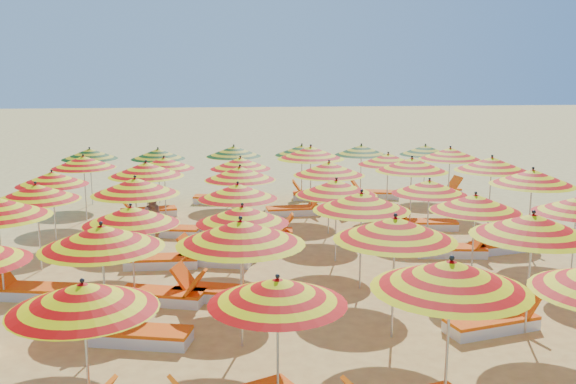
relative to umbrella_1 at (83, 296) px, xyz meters
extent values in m
plane|color=#F2CF6B|center=(3.42, 6.96, -1.78)|extent=(120.00, 120.00, 0.00)
cylinder|color=silver|center=(0.00, 0.00, -0.83)|extent=(0.04, 0.04, 1.91)
cone|color=orange|center=(0.00, 0.00, 0.00)|extent=(2.52, 2.52, 0.36)
sphere|color=black|center=(0.00, 0.00, 0.21)|extent=(0.06, 0.06, 0.06)
cylinder|color=silver|center=(2.48, 0.05, -0.85)|extent=(0.04, 0.04, 1.86)
cone|color=orange|center=(2.48, 0.05, -0.04)|extent=(1.93, 1.93, 0.35)
sphere|color=black|center=(2.48, 0.05, 0.16)|extent=(0.06, 0.06, 0.06)
cylinder|color=silver|center=(4.73, -0.21, -0.73)|extent=(0.04, 0.04, 2.10)
cone|color=orange|center=(4.73, -0.21, 0.18)|extent=(2.23, 2.23, 0.40)
sphere|color=black|center=(4.73, -0.21, 0.41)|extent=(0.07, 0.07, 0.07)
cylinder|color=silver|center=(-0.19, 2.47, -0.76)|extent=(0.04, 0.04, 2.04)
cone|color=orange|center=(-0.19, 2.47, 0.12)|extent=(2.44, 2.44, 0.39)
sphere|color=black|center=(-0.19, 2.47, 0.35)|extent=(0.07, 0.07, 0.07)
cylinder|color=silver|center=(2.07, 2.22, -0.72)|extent=(0.04, 0.04, 2.13)
cone|color=orange|center=(2.07, 2.22, 0.20)|extent=(2.59, 2.59, 0.41)
sphere|color=black|center=(2.07, 2.22, 0.44)|extent=(0.07, 0.07, 0.07)
cylinder|color=silver|center=(4.68, 2.29, -0.73)|extent=(0.04, 0.04, 2.10)
cone|color=orange|center=(4.68, 2.29, 0.17)|extent=(2.71, 2.71, 0.40)
sphere|color=black|center=(4.68, 2.29, 0.40)|extent=(0.07, 0.07, 0.07)
cylinder|color=silver|center=(7.06, 2.20, -0.73)|extent=(0.04, 0.04, 2.11)
cone|color=orange|center=(7.06, 2.20, 0.19)|extent=(2.74, 2.74, 0.40)
sphere|color=black|center=(7.06, 2.20, 0.42)|extent=(0.07, 0.07, 0.07)
cylinder|color=silver|center=(-2.58, 4.82, -0.74)|extent=(0.04, 0.04, 2.08)
cylinder|color=silver|center=(0.01, 4.57, -0.83)|extent=(0.04, 0.04, 1.90)
cone|color=orange|center=(0.01, 4.57, -0.01)|extent=(2.52, 2.52, 0.36)
sphere|color=black|center=(0.01, 4.57, 0.20)|extent=(0.06, 0.06, 0.06)
cylinder|color=silver|center=(2.19, 4.54, -0.85)|extent=(0.04, 0.04, 1.87)
cone|color=orange|center=(2.19, 4.54, -0.04)|extent=(2.11, 2.11, 0.36)
sphere|color=black|center=(2.19, 4.54, 0.17)|extent=(0.06, 0.06, 0.06)
cylinder|color=silver|center=(4.66, 4.80, -0.77)|extent=(0.04, 0.04, 2.03)
cone|color=orange|center=(4.66, 4.80, 0.11)|extent=(2.43, 2.43, 0.39)
sphere|color=black|center=(4.66, 4.80, 0.34)|extent=(0.07, 0.07, 0.07)
cylinder|color=silver|center=(7.13, 4.84, -0.82)|extent=(0.04, 0.04, 1.93)
cone|color=orange|center=(7.13, 4.84, 0.02)|extent=(2.55, 2.55, 0.37)
sphere|color=black|center=(7.13, 4.84, 0.23)|extent=(0.06, 0.06, 0.06)
cylinder|color=silver|center=(9.34, 4.71, -0.86)|extent=(0.04, 0.04, 1.85)
cylinder|color=silver|center=(-2.39, 6.86, -0.80)|extent=(0.04, 0.04, 1.97)
cone|color=orange|center=(-2.39, 6.86, 0.06)|extent=(2.21, 2.21, 0.38)
sphere|color=black|center=(-2.39, 6.86, 0.27)|extent=(0.07, 0.07, 0.07)
cylinder|color=silver|center=(-0.20, 6.97, -0.76)|extent=(0.04, 0.04, 2.05)
cone|color=orange|center=(-0.20, 6.97, 0.13)|extent=(2.66, 2.66, 0.39)
sphere|color=black|center=(-0.20, 6.97, 0.35)|extent=(0.07, 0.07, 0.07)
cylinder|color=silver|center=(2.17, 6.85, -0.84)|extent=(0.04, 0.04, 1.89)
cone|color=orange|center=(2.17, 6.85, -0.02)|extent=(2.03, 2.03, 0.36)
sphere|color=black|center=(2.17, 6.85, 0.19)|extent=(0.06, 0.06, 0.06)
cylinder|color=silver|center=(4.50, 6.79, -0.81)|extent=(0.04, 0.04, 1.95)
cone|color=orange|center=(4.50, 6.79, 0.04)|extent=(1.97, 1.97, 0.37)
sphere|color=black|center=(4.50, 6.79, 0.25)|extent=(0.07, 0.07, 0.07)
cylinder|color=silver|center=(6.89, 7.11, -0.86)|extent=(0.04, 0.04, 1.84)
cone|color=orange|center=(6.89, 7.11, -0.06)|extent=(1.97, 1.97, 0.35)
sphere|color=black|center=(6.89, 7.11, 0.14)|extent=(0.06, 0.06, 0.06)
cylinder|color=silver|center=(9.47, 6.96, -0.74)|extent=(0.04, 0.04, 2.08)
cone|color=orange|center=(9.47, 6.96, 0.16)|extent=(2.37, 2.37, 0.40)
sphere|color=black|center=(9.47, 6.96, 0.39)|extent=(0.07, 0.07, 0.07)
cylinder|color=silver|center=(-2.63, 9.26, -0.85)|extent=(0.04, 0.04, 1.87)
cone|color=orange|center=(-2.63, 9.26, -0.04)|extent=(1.90, 1.90, 0.36)
sphere|color=black|center=(-2.63, 9.26, 0.17)|extent=(0.06, 0.06, 0.06)
cylinder|color=silver|center=(-0.22, 9.53, -0.76)|extent=(0.04, 0.04, 2.04)
cone|color=orange|center=(-0.22, 9.53, 0.12)|extent=(2.58, 2.58, 0.39)
sphere|color=black|center=(-0.22, 9.53, 0.35)|extent=(0.07, 0.07, 0.07)
cylinder|color=silver|center=(2.30, 9.18, -0.81)|extent=(0.04, 0.04, 1.94)
cone|color=orange|center=(2.30, 9.18, 0.03)|extent=(2.51, 2.51, 0.37)
sphere|color=black|center=(2.30, 9.18, 0.24)|extent=(0.06, 0.06, 0.06)
cylinder|color=silver|center=(4.78, 9.39, -0.79)|extent=(0.04, 0.04, 1.99)
cone|color=orange|center=(4.78, 9.39, 0.08)|extent=(2.13, 2.13, 0.38)
sphere|color=black|center=(4.78, 9.39, 0.29)|extent=(0.07, 0.07, 0.07)
cylinder|color=silver|center=(7.17, 9.50, -0.76)|extent=(0.04, 0.04, 2.05)
cone|color=orange|center=(7.17, 9.50, 0.13)|extent=(2.53, 2.53, 0.39)
sphere|color=black|center=(7.17, 9.50, 0.36)|extent=(0.07, 0.07, 0.07)
cylinder|color=silver|center=(9.40, 9.21, -0.74)|extent=(0.04, 0.04, 2.08)
cone|color=orange|center=(9.40, 9.21, 0.16)|extent=(2.31, 2.31, 0.40)
sphere|color=black|center=(9.40, 9.21, 0.38)|extent=(0.07, 0.07, 0.07)
cylinder|color=silver|center=(-2.32, 11.78, -0.82)|extent=(0.04, 0.04, 1.93)
cone|color=orange|center=(-2.32, 11.78, 0.02)|extent=(2.56, 2.56, 0.37)
sphere|color=black|center=(-2.32, 11.78, 0.23)|extent=(0.06, 0.06, 0.06)
cylinder|color=silver|center=(0.07, 11.85, -0.86)|extent=(0.04, 0.04, 1.85)
cone|color=orange|center=(0.07, 11.85, -0.06)|extent=(2.07, 2.07, 0.35)
sphere|color=black|center=(0.07, 11.85, 0.15)|extent=(0.06, 0.06, 0.06)
cylinder|color=silver|center=(2.40, 11.53, -0.85)|extent=(0.04, 0.04, 1.85)
cone|color=orange|center=(2.40, 11.53, -0.05)|extent=(1.94, 1.94, 0.35)
sphere|color=black|center=(2.40, 11.53, 0.15)|extent=(0.06, 0.06, 0.06)
cylinder|color=silver|center=(4.62, 11.83, -0.72)|extent=(0.04, 0.04, 2.12)
cone|color=orange|center=(4.62, 11.83, 0.20)|extent=(2.22, 2.22, 0.40)
sphere|color=black|center=(4.62, 11.83, 0.43)|extent=(0.07, 0.07, 0.07)
cylinder|color=silver|center=(7.04, 11.58, -0.83)|extent=(0.04, 0.04, 1.90)
cone|color=orange|center=(7.04, 11.58, -0.01)|extent=(2.07, 2.07, 0.36)
sphere|color=black|center=(7.04, 11.58, 0.20)|extent=(0.06, 0.06, 0.06)
cylinder|color=silver|center=(9.16, 11.86, -0.77)|extent=(0.04, 0.04, 2.02)
cone|color=orange|center=(9.16, 11.86, 0.10)|extent=(2.52, 2.52, 0.38)
sphere|color=black|center=(9.16, 11.86, 0.32)|extent=(0.07, 0.07, 0.07)
cylinder|color=silver|center=(-2.58, 14.13, -0.85)|extent=(0.04, 0.04, 1.87)
cone|color=#676603|center=(-2.58, 14.13, -0.04)|extent=(2.31, 2.31, 0.36)
sphere|color=black|center=(-2.58, 14.13, 0.17)|extent=(0.06, 0.06, 0.06)
cylinder|color=silver|center=(-0.31, 14.05, -0.86)|extent=(0.04, 0.04, 1.84)
cone|color=#676603|center=(-0.31, 14.05, -0.07)|extent=(2.08, 2.08, 0.35)
sphere|color=black|center=(-0.31, 14.05, 0.14)|extent=(0.06, 0.06, 0.06)
cylinder|color=silver|center=(2.26, 13.94, -0.83)|extent=(0.04, 0.04, 1.91)
cone|color=#676603|center=(2.26, 13.94, 0.00)|extent=(2.09, 2.09, 0.36)
sphere|color=black|center=(2.26, 13.94, 0.21)|extent=(0.06, 0.06, 0.06)
cylinder|color=silver|center=(4.63, 14.09, -0.83)|extent=(0.04, 0.04, 1.90)
cone|color=#676603|center=(4.63, 14.09, -0.01)|extent=(2.47, 2.47, 0.36)
sphere|color=black|center=(4.63, 14.09, 0.20)|extent=(0.06, 0.06, 0.06)
cylinder|color=silver|center=(6.74, 14.05, -0.84)|extent=(0.04, 0.04, 1.88)
cone|color=#676603|center=(6.74, 14.05, -0.03)|extent=(2.36, 2.36, 0.36)
sphere|color=black|center=(6.74, 14.05, 0.18)|extent=(0.06, 0.06, 0.06)
cylinder|color=silver|center=(9.10, 14.17, -0.87)|extent=(0.03, 0.03, 1.83)
cone|color=#676603|center=(9.10, 14.17, -0.08)|extent=(2.35, 2.35, 0.35)
sphere|color=black|center=(9.10, 14.17, 0.12)|extent=(0.06, 0.06, 0.06)
cube|color=white|center=(0.36, 2.52, -1.68)|extent=(1.79, 0.98, 0.20)
cube|color=#FF5B0B|center=(0.36, 2.52, -1.55)|extent=(1.79, 0.98, 0.06)
cube|color=#FF5B0B|center=(-0.32, 2.69, -1.33)|extent=(0.50, 0.65, 0.48)
cube|color=white|center=(6.51, 2.36, -1.68)|extent=(1.79, 0.98, 0.20)
cube|color=#FF5B0B|center=(6.51, 2.36, -1.55)|extent=(1.79, 0.98, 0.06)
cube|color=#FF5B0B|center=(7.19, 2.53, -1.33)|extent=(0.49, 0.65, 0.48)
cube|color=white|center=(-2.03, 4.97, -1.68)|extent=(1.78, 0.93, 0.20)
cube|color=#FF5B0B|center=(-2.03, 4.97, -1.55)|extent=(1.78, 0.93, 0.06)
cube|color=#FF5B0B|center=(-2.72, 5.12, -1.33)|extent=(0.48, 0.64, 0.48)
cube|color=white|center=(0.56, 4.42, -1.68)|extent=(1.80, 1.05, 0.20)
cube|color=#FF5B0B|center=(0.56, 4.42, -1.55)|extent=(1.80, 1.05, 0.06)
cube|color=#FF5B0B|center=(1.23, 4.22, -1.33)|extent=(0.52, 0.66, 0.48)
cube|color=white|center=(1.64, 4.48, -1.68)|extent=(1.80, 1.06, 0.20)
cube|color=#FF5B0B|center=(1.64, 4.48, -1.55)|extent=(1.80, 1.06, 0.06)
cube|color=#FF5B0B|center=(0.97, 4.68, -1.33)|extent=(0.52, 0.66, 0.48)
cube|color=white|center=(0.35, 6.78, -1.68)|extent=(1.71, 0.62, 0.20)
cube|color=#FF5B0B|center=(0.35, 6.78, -1.55)|extent=(1.71, 0.62, 0.06)
cube|color=#FF5B0B|center=(1.05, 6.77, -1.33)|extent=(0.38, 0.59, 0.48)
cube|color=white|center=(1.62, 6.84, -1.68)|extent=(1.79, 1.00, 0.20)
cube|color=#FF5B0B|center=(1.62, 6.84, -1.55)|extent=(1.79, 1.00, 0.06)
cube|color=#FF5B0B|center=(0.94, 7.02, -1.33)|extent=(0.50, 0.65, 0.48)
cube|color=white|center=(7.44, 6.91, -1.68)|extent=(1.77, 0.82, 0.20)
cube|color=#FF5B0B|center=(7.44, 6.91, -1.55)|extent=(1.77, 0.82, 0.06)
cube|color=#FF5B0B|center=(8.13, 6.80, -1.33)|extent=(0.44, 0.63, 0.48)
cube|color=white|center=(8.92, 7.15, -1.68)|extent=(1.78, 0.93, 0.20)
cube|color=#FF5B0B|center=(8.92, 7.15, -1.55)|extent=(1.78, 0.93, 0.06)
cube|color=#FF5B0B|center=(9.60, 7.30, -1.33)|extent=(0.48, 0.64, 0.48)
cube|color=white|center=(0.33, 9.63, -1.68)|extent=(1.79, 0.94, 0.20)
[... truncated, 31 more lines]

